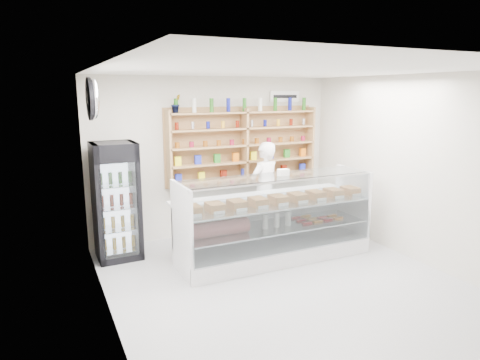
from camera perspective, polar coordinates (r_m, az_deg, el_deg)
room at (r=5.47m, az=6.63°, el=-0.38°), size 5.00×5.00×5.00m
display_counter at (r=6.67m, az=4.58°, el=-7.41°), size 3.01×0.90×1.31m
shop_worker at (r=7.51m, az=3.27°, el=-1.33°), size 0.71×0.56×1.69m
drinks_cooler at (r=6.79m, az=-16.18°, el=-2.70°), size 0.66×0.64×1.80m
wall_shelving at (r=7.70m, az=0.60°, el=4.66°), size 2.84×0.28×1.33m
potted_plant at (r=7.19m, az=-8.53°, el=10.05°), size 0.20×0.18×0.31m
security_mirror at (r=5.77m, az=-18.93°, el=10.21°), size 0.15×0.50×0.50m
wall_sign at (r=8.19m, az=5.98°, el=11.01°), size 0.62×0.03×0.20m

